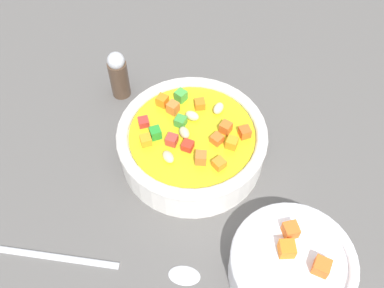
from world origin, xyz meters
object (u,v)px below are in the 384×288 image
soup_bowl_main (192,142)px  spoon (107,263)px  side_bowl_small (291,266)px  pepper_shaker (119,75)px

soup_bowl_main → spoon: (12.52, 11.69, -2.54)cm
soup_bowl_main → side_bowl_small: soup_bowl_main is taller
soup_bowl_main → spoon: soup_bowl_main is taller
soup_bowl_main → pepper_shaker: (7.02, -12.91, 0.79)cm
soup_bowl_main → spoon: size_ratio=0.85×
side_bowl_small → pepper_shaker: pepper_shaker is taller
side_bowl_small → pepper_shaker: bearing=-66.6°
soup_bowl_main → spoon: bearing=43.0°
soup_bowl_main → side_bowl_small: (-6.13, 17.53, -0.49)cm
side_bowl_small → soup_bowl_main: bearing=-70.7°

